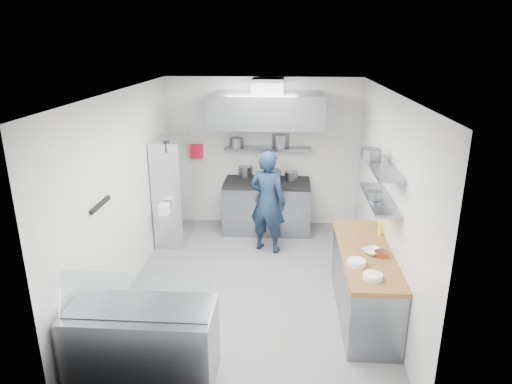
# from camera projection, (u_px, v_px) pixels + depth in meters

# --- Properties ---
(floor) EXTENTS (5.00, 5.00, 0.00)m
(floor) POSITION_uv_depth(u_px,v_px,m) (253.00, 285.00, 6.70)
(floor) COLOR slate
(floor) RESTS_ON ground
(ceiling) EXTENTS (5.00, 5.00, 0.00)m
(ceiling) POSITION_uv_depth(u_px,v_px,m) (253.00, 92.00, 5.81)
(ceiling) COLOR silver
(ceiling) RESTS_ON wall_back
(wall_back) EXTENTS (3.60, 2.80, 0.02)m
(wall_back) POSITION_uv_depth(u_px,v_px,m) (263.00, 153.00, 8.62)
(wall_back) COLOR white
(wall_back) RESTS_ON floor
(wall_front) EXTENTS (3.60, 2.80, 0.02)m
(wall_front) POSITION_uv_depth(u_px,v_px,m) (231.00, 290.00, 3.89)
(wall_front) COLOR white
(wall_front) RESTS_ON floor
(wall_left) EXTENTS (2.80, 5.00, 0.02)m
(wall_left) POSITION_uv_depth(u_px,v_px,m) (125.00, 193.00, 6.37)
(wall_left) COLOR white
(wall_left) RESTS_ON floor
(wall_right) EXTENTS (2.80, 5.00, 0.02)m
(wall_right) POSITION_uv_depth(u_px,v_px,m) (386.00, 198.00, 6.14)
(wall_right) COLOR white
(wall_right) RESTS_ON floor
(gas_range) EXTENTS (1.60, 0.80, 0.90)m
(gas_range) POSITION_uv_depth(u_px,v_px,m) (267.00, 207.00, 8.54)
(gas_range) COLOR gray
(gas_range) RESTS_ON floor
(cooktop) EXTENTS (1.57, 0.78, 0.06)m
(cooktop) POSITION_uv_depth(u_px,v_px,m) (267.00, 183.00, 8.38)
(cooktop) COLOR black
(cooktop) RESTS_ON gas_range
(stock_pot_left) EXTENTS (0.27, 0.27, 0.20)m
(stock_pot_left) POSITION_uv_depth(u_px,v_px,m) (246.00, 171.00, 8.66)
(stock_pot_left) COLOR slate
(stock_pot_left) RESTS_ON cooktop
(stock_pot_mid) EXTENTS (0.32, 0.32, 0.24)m
(stock_pot_mid) POSITION_uv_depth(u_px,v_px,m) (272.00, 177.00, 8.25)
(stock_pot_mid) COLOR slate
(stock_pot_mid) RESTS_ON cooktop
(stock_pot_right) EXTENTS (0.25, 0.25, 0.16)m
(stock_pot_right) POSITION_uv_depth(u_px,v_px,m) (291.00, 176.00, 8.44)
(stock_pot_right) COLOR slate
(stock_pot_right) RESTS_ON cooktop
(over_range_shelf) EXTENTS (1.60, 0.30, 0.04)m
(over_range_shelf) POSITION_uv_depth(u_px,v_px,m) (268.00, 149.00, 8.42)
(over_range_shelf) COLOR gray
(over_range_shelf) RESTS_ON wall_back
(shelf_pot_a) EXTENTS (0.24, 0.24, 0.18)m
(shelf_pot_a) POSITION_uv_depth(u_px,v_px,m) (236.00, 143.00, 8.40)
(shelf_pot_a) COLOR slate
(shelf_pot_a) RESTS_ON over_range_shelf
(shelf_pot_b) EXTENTS (0.33, 0.33, 0.22)m
(shelf_pot_b) POSITION_uv_depth(u_px,v_px,m) (281.00, 140.00, 8.53)
(shelf_pot_b) COLOR slate
(shelf_pot_b) RESTS_ON over_range_shelf
(extractor_hood) EXTENTS (1.90, 1.15, 0.55)m
(extractor_hood) POSITION_uv_depth(u_px,v_px,m) (267.00, 109.00, 7.78)
(extractor_hood) COLOR gray
(extractor_hood) RESTS_ON wall_back
(hood_duct) EXTENTS (0.55, 0.55, 0.24)m
(hood_duct) POSITION_uv_depth(u_px,v_px,m) (268.00, 85.00, 7.88)
(hood_duct) COLOR slate
(hood_duct) RESTS_ON extractor_hood
(red_firebox) EXTENTS (0.22, 0.10, 0.26)m
(red_firebox) POSITION_uv_depth(u_px,v_px,m) (197.00, 151.00, 8.64)
(red_firebox) COLOR red
(red_firebox) RESTS_ON wall_back
(chef) EXTENTS (0.75, 0.63, 1.75)m
(chef) POSITION_uv_depth(u_px,v_px,m) (268.00, 202.00, 7.57)
(chef) COLOR #122238
(chef) RESTS_ON floor
(wire_rack) EXTENTS (0.50, 0.90, 1.85)m
(wire_rack) POSITION_uv_depth(u_px,v_px,m) (173.00, 190.00, 7.98)
(wire_rack) COLOR silver
(wire_rack) RESTS_ON floor
(rack_bin_a) EXTENTS (0.15, 0.19, 0.17)m
(rack_bin_a) POSITION_uv_depth(u_px,v_px,m) (164.00, 209.00, 7.45)
(rack_bin_a) COLOR white
(rack_bin_a) RESTS_ON wire_rack
(rack_bin_b) EXTENTS (0.15, 0.20, 0.18)m
(rack_bin_b) POSITION_uv_depth(u_px,v_px,m) (169.00, 173.00, 7.69)
(rack_bin_b) COLOR yellow
(rack_bin_b) RESTS_ON wire_rack
(rack_jar) EXTENTS (0.10, 0.10, 0.18)m
(rack_jar) POSITION_uv_depth(u_px,v_px,m) (167.00, 147.00, 7.32)
(rack_jar) COLOR black
(rack_jar) RESTS_ON wire_rack
(knife_strip) EXTENTS (0.04, 0.55, 0.05)m
(knife_strip) POSITION_uv_depth(u_px,v_px,m) (100.00, 205.00, 5.47)
(knife_strip) COLOR black
(knife_strip) RESTS_ON wall_left
(prep_counter_base) EXTENTS (0.62, 2.00, 0.84)m
(prep_counter_base) POSITION_uv_depth(u_px,v_px,m) (364.00, 284.00, 5.90)
(prep_counter_base) COLOR gray
(prep_counter_base) RESTS_ON floor
(prep_counter_top) EXTENTS (0.65, 2.04, 0.06)m
(prep_counter_top) POSITION_uv_depth(u_px,v_px,m) (366.00, 253.00, 5.76)
(prep_counter_top) COLOR brown
(prep_counter_top) RESTS_ON prep_counter_base
(plate_stack_a) EXTENTS (0.21, 0.21, 0.06)m
(plate_stack_a) POSITION_uv_depth(u_px,v_px,m) (373.00, 276.00, 5.07)
(plate_stack_a) COLOR white
(plate_stack_a) RESTS_ON prep_counter_top
(plate_stack_b) EXTENTS (0.22, 0.22, 0.06)m
(plate_stack_b) POSITION_uv_depth(u_px,v_px,m) (356.00, 262.00, 5.39)
(plate_stack_b) COLOR white
(plate_stack_b) RESTS_ON prep_counter_top
(copper_pan) EXTENTS (0.18, 0.18, 0.06)m
(copper_pan) POSITION_uv_depth(u_px,v_px,m) (381.00, 254.00, 5.61)
(copper_pan) COLOR #B45532
(copper_pan) RESTS_ON prep_counter_top
(squeeze_bottle) EXTENTS (0.06, 0.06, 0.18)m
(squeeze_bottle) POSITION_uv_depth(u_px,v_px,m) (380.00, 228.00, 6.21)
(squeeze_bottle) COLOR yellow
(squeeze_bottle) RESTS_ON prep_counter_top
(mixing_bowl) EXTENTS (0.30, 0.30, 0.06)m
(mixing_bowl) POSITION_uv_depth(u_px,v_px,m) (372.00, 252.00, 5.67)
(mixing_bowl) COLOR white
(mixing_bowl) RESTS_ON prep_counter_top
(wall_shelf_lower) EXTENTS (0.30, 1.30, 0.04)m
(wall_shelf_lower) POSITION_uv_depth(u_px,v_px,m) (379.00, 198.00, 5.83)
(wall_shelf_lower) COLOR gray
(wall_shelf_lower) RESTS_ON wall_right
(wall_shelf_upper) EXTENTS (0.30, 1.30, 0.04)m
(wall_shelf_upper) POSITION_uv_depth(u_px,v_px,m) (382.00, 167.00, 5.70)
(wall_shelf_upper) COLOR gray
(wall_shelf_upper) RESTS_ON wall_right
(shelf_pot_c) EXTENTS (0.20, 0.20, 0.10)m
(shelf_pot_c) POSITION_uv_depth(u_px,v_px,m) (375.00, 195.00, 5.74)
(shelf_pot_c) COLOR slate
(shelf_pot_c) RESTS_ON wall_shelf_lower
(shelf_pot_d) EXTENTS (0.26, 0.26, 0.14)m
(shelf_pot_d) POSITION_uv_depth(u_px,v_px,m) (371.00, 154.00, 5.97)
(shelf_pot_d) COLOR slate
(shelf_pot_d) RESTS_ON wall_shelf_upper
(display_case) EXTENTS (1.50, 0.70, 0.85)m
(display_case) POSITION_uv_depth(u_px,v_px,m) (143.00, 344.00, 4.74)
(display_case) COLOR gray
(display_case) RESTS_ON floor
(display_glass) EXTENTS (1.47, 0.19, 0.42)m
(display_glass) POSITION_uv_depth(u_px,v_px,m) (134.00, 296.00, 4.42)
(display_glass) COLOR silver
(display_glass) RESTS_ON display_case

